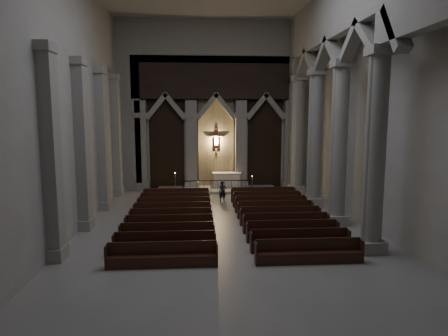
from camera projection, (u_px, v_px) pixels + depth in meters
name	position (u px, v px, depth m)	size (l,w,h in m)	color
room	(229.00, 64.00, 17.07)	(24.00, 24.10, 12.00)	gray
sanctuary_wall	(216.00, 97.00, 28.60)	(14.00, 0.77, 12.00)	gray
right_arcade	(343.00, 63.00, 18.72)	(1.00, 24.00, 12.00)	gray
left_pilasters	(93.00, 144.00, 20.58)	(0.60, 13.00, 8.03)	gray
sanctuary_step	(217.00, 189.00, 28.58)	(8.50, 2.60, 0.15)	gray
altar	(227.00, 180.00, 29.15)	(2.07, 0.83, 1.05)	beige
altar_rail	(218.00, 184.00, 27.44)	(4.86, 0.09, 0.95)	black
candle_stand_left	(175.00, 189.00, 26.92)	(0.26, 0.26, 1.55)	olive
candle_stand_right	(252.00, 190.00, 27.01)	(0.22, 0.22, 1.31)	olive
pews	(226.00, 220.00, 19.72)	(9.42, 10.75, 0.90)	black
worshipper	(223.00, 192.00, 24.92)	(0.47, 0.31, 1.29)	black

